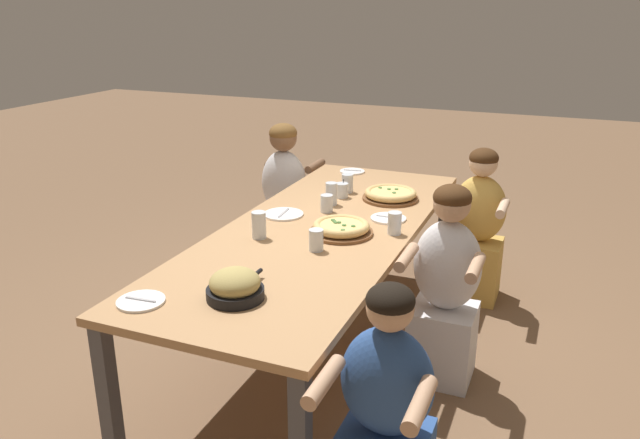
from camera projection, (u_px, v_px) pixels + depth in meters
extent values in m
plane|color=brown|center=(320.00, 347.00, 3.79)|extent=(18.00, 18.00, 0.00)
cube|color=tan|center=(320.00, 231.00, 3.54)|extent=(2.72, 1.03, 0.04)
cube|color=#4C4C51|center=(443.00, 232.00, 4.64)|extent=(0.07, 0.07, 0.74)
cube|color=#4C4C51|center=(109.00, 398.00, 2.70)|extent=(0.07, 0.07, 0.74)
cube|color=#4C4C51|center=(329.00, 216.00, 4.97)|extent=(0.07, 0.07, 0.74)
cylinder|color=brown|center=(341.00, 232.00, 3.44)|extent=(0.35, 0.35, 0.02)
torus|color=#DBB26B|center=(341.00, 226.00, 3.43)|extent=(0.31, 0.31, 0.04)
cylinder|color=#E5C675|center=(341.00, 227.00, 3.43)|extent=(0.26, 0.26, 0.04)
cylinder|color=#4C7A3D|center=(334.00, 221.00, 3.46)|extent=(0.02, 0.02, 0.01)
cylinder|color=#4C7A3D|center=(343.00, 230.00, 3.33)|extent=(0.02, 0.02, 0.01)
cylinder|color=#4C7A3D|center=(353.00, 226.00, 3.38)|extent=(0.02, 0.02, 0.01)
cylinder|color=#4C7A3D|center=(344.00, 225.00, 3.40)|extent=(0.02, 0.02, 0.01)
cylinder|color=#4C7A3D|center=(333.00, 220.00, 3.48)|extent=(0.02, 0.02, 0.01)
cylinder|color=#4C7A3D|center=(335.00, 222.00, 3.44)|extent=(0.02, 0.02, 0.01)
cylinder|color=#4C7A3D|center=(339.00, 222.00, 3.44)|extent=(0.02, 0.02, 0.01)
cylinder|color=brown|center=(390.00, 198.00, 4.03)|extent=(0.36, 0.36, 0.02)
torus|color=#DBB26B|center=(391.00, 193.00, 4.02)|extent=(0.33, 0.33, 0.04)
cylinder|color=#E5C675|center=(391.00, 194.00, 4.02)|extent=(0.28, 0.28, 0.04)
cylinder|color=#4C7A3D|center=(396.00, 189.00, 4.06)|extent=(0.02, 0.02, 0.01)
cylinder|color=#4C7A3D|center=(394.00, 193.00, 3.98)|extent=(0.02, 0.02, 0.01)
cylinder|color=#4C7A3D|center=(380.00, 188.00, 4.09)|extent=(0.02, 0.02, 0.01)
cylinder|color=#4C7A3D|center=(389.00, 189.00, 4.06)|extent=(0.02, 0.02, 0.01)
cylinder|color=black|center=(235.00, 293.00, 2.69)|extent=(0.25, 0.25, 0.05)
cylinder|color=black|center=(255.00, 275.00, 2.84)|extent=(0.11, 0.02, 0.02)
ellipsoid|color=tan|center=(235.00, 282.00, 2.67)|extent=(0.22, 0.22, 0.12)
cylinder|color=white|center=(141.00, 301.00, 2.66)|extent=(0.21, 0.21, 0.01)
cube|color=#B7B7BC|center=(141.00, 299.00, 2.65)|extent=(0.02, 0.14, 0.01)
cylinder|color=white|center=(388.00, 218.00, 3.67)|extent=(0.21, 0.21, 0.01)
cube|color=#B7B7BC|center=(388.00, 217.00, 3.66)|extent=(0.02, 0.15, 0.01)
cylinder|color=white|center=(352.00, 171.00, 4.68)|extent=(0.19, 0.19, 0.01)
cube|color=#B7B7BC|center=(352.00, 170.00, 4.67)|extent=(0.03, 0.13, 0.01)
cylinder|color=white|center=(284.00, 214.00, 3.74)|extent=(0.24, 0.24, 0.01)
cube|color=#B7B7BC|center=(284.00, 213.00, 3.74)|extent=(0.17, 0.03, 0.01)
cylinder|color=silver|center=(342.00, 190.00, 4.07)|extent=(0.08, 0.08, 0.09)
cylinder|color=#1EA8DB|center=(342.00, 192.00, 4.07)|extent=(0.07, 0.07, 0.07)
cylinder|color=black|center=(343.00, 188.00, 4.08)|extent=(0.00, 0.01, 0.12)
cylinder|color=silver|center=(259.00, 225.00, 3.36)|extent=(0.08, 0.08, 0.15)
cylinder|color=black|center=(259.00, 231.00, 3.37)|extent=(0.07, 0.07, 0.08)
cylinder|color=silver|center=(316.00, 240.00, 3.19)|extent=(0.07, 0.07, 0.11)
cylinder|color=silver|center=(316.00, 244.00, 3.20)|extent=(0.07, 0.07, 0.07)
cylinder|color=silver|center=(347.00, 183.00, 4.17)|extent=(0.08, 0.08, 0.12)
cylinder|color=silver|center=(347.00, 187.00, 4.18)|extent=(0.07, 0.07, 0.06)
cylinder|color=silver|center=(395.00, 223.00, 3.42)|extent=(0.08, 0.08, 0.13)
cylinder|color=silver|center=(327.00, 203.00, 3.78)|extent=(0.08, 0.08, 0.11)
cylinder|color=silver|center=(327.00, 205.00, 3.79)|extent=(0.07, 0.07, 0.08)
cylinder|color=silver|center=(331.00, 194.00, 3.91)|extent=(0.07, 0.07, 0.14)
cylinder|color=silver|center=(331.00, 197.00, 3.92)|extent=(0.06, 0.06, 0.09)
cube|color=gold|center=(474.00, 269.00, 4.38)|extent=(0.32, 0.34, 0.43)
ellipsoid|color=gold|center=(479.00, 209.00, 4.23)|extent=(0.24, 0.36, 0.46)
sphere|color=beige|center=(484.00, 163.00, 4.12)|extent=(0.19, 0.19, 0.19)
ellipsoid|color=#422814|center=(484.00, 158.00, 4.11)|extent=(0.19, 0.19, 0.13)
cylinder|color=beige|center=(503.00, 208.00, 3.96)|extent=(0.28, 0.06, 0.06)
cylinder|color=beige|center=(449.00, 202.00, 4.08)|extent=(0.28, 0.06, 0.06)
cube|color=silver|center=(285.00, 240.00, 4.91)|extent=(0.32, 0.34, 0.43)
ellipsoid|color=silver|center=(284.00, 183.00, 4.76)|extent=(0.24, 0.36, 0.50)
sphere|color=brown|center=(283.00, 138.00, 4.64)|extent=(0.21, 0.21, 0.21)
ellipsoid|color=brown|center=(283.00, 133.00, 4.63)|extent=(0.21, 0.21, 0.14)
cylinder|color=brown|center=(276.00, 162.00, 4.97)|extent=(0.28, 0.06, 0.06)
cylinder|color=brown|center=(315.00, 166.00, 4.84)|extent=(0.28, 0.06, 0.06)
cube|color=silver|center=(442.00, 342.00, 3.44)|extent=(0.32, 0.34, 0.43)
ellipsoid|color=silver|center=(447.00, 265.00, 3.28)|extent=(0.24, 0.36, 0.50)
sphere|color=tan|center=(452.00, 204.00, 3.17)|extent=(0.19, 0.19, 0.19)
ellipsoid|color=#422814|center=(452.00, 197.00, 3.16)|extent=(0.20, 0.20, 0.14)
cylinder|color=tan|center=(476.00, 268.00, 3.01)|extent=(0.28, 0.06, 0.06)
cylinder|color=tan|center=(407.00, 257.00, 3.13)|extent=(0.28, 0.06, 0.06)
ellipsoid|color=#2D5193|center=(387.00, 382.00, 2.32)|extent=(0.24, 0.36, 0.45)
sphere|color=tan|center=(390.00, 308.00, 2.22)|extent=(0.17, 0.17, 0.17)
ellipsoid|color=black|center=(390.00, 300.00, 2.21)|extent=(0.18, 0.18, 0.12)
cylinder|color=tan|center=(420.00, 404.00, 2.06)|extent=(0.28, 0.06, 0.06)
cylinder|color=tan|center=(324.00, 382.00, 2.18)|extent=(0.28, 0.06, 0.06)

